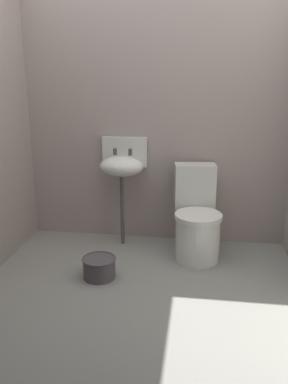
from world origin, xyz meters
TOP-DOWN VIEW (x-y plane):
  - ground_plane at (0.00, 0.00)m, footprint 2.82×2.50m
  - wall_back at (0.00, 1.10)m, footprint 2.82×0.10m
  - toilet_near_wall at (0.40, 0.70)m, footprint 0.46×0.64m
  - sink at (-0.29, 0.89)m, footprint 0.42×0.35m
  - bucket at (-0.35, 0.18)m, footprint 0.27×0.27m

SIDE VIEW (x-z plane):
  - ground_plane at x=0.00m, z-range -0.08..0.00m
  - bucket at x=-0.35m, z-range 0.00..0.17m
  - toilet_near_wall at x=0.40m, z-range -0.07..0.71m
  - sink at x=-0.29m, z-range 0.26..1.25m
  - wall_back at x=0.00m, z-range 0.00..2.45m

